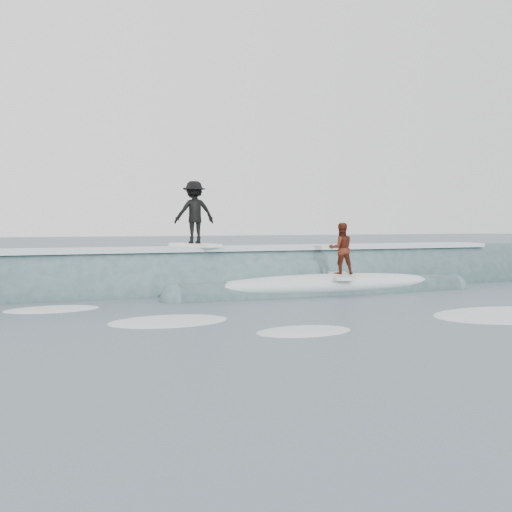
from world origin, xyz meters
name	(u,v)px	position (x,y,z in m)	size (l,w,h in m)	color
ground	(301,307)	(0.00, 0.00, 0.00)	(160.00, 160.00, 0.00)	#3E505B
breaking_wave	(252,288)	(0.16, 4.09, 0.03)	(24.19, 4.08, 2.60)	#335457
surfer_black	(194,214)	(-1.67, 4.28, 2.37)	(1.32, 2.05, 2.03)	white
surfer_red	(341,253)	(2.26, 2.08, 1.22)	(1.19, 2.07, 1.63)	silver
whitewater	(290,318)	(-0.93, -1.43, 0.00)	(12.57, 6.32, 0.10)	white
far_swells	(186,261)	(1.19, 17.65, 0.00)	(37.25, 8.65, 0.80)	#335457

